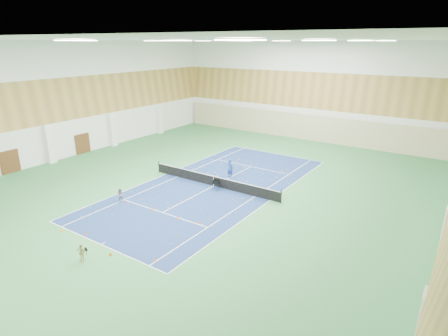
% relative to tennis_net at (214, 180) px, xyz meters
% --- Properties ---
extents(ground, '(40.00, 40.00, 0.00)m').
position_rel_tennis_net_xyz_m(ground, '(0.00, 0.00, -0.55)').
color(ground, '#31723F').
rests_on(ground, ground).
extents(room_shell, '(36.00, 40.00, 12.00)m').
position_rel_tennis_net_xyz_m(room_shell, '(0.00, 0.00, 5.45)').
color(room_shell, white).
rests_on(room_shell, ground).
extents(wood_cladding, '(36.00, 40.00, 8.00)m').
position_rel_tennis_net_xyz_m(wood_cladding, '(0.00, 0.00, 7.45)').
color(wood_cladding, '#AC8340').
rests_on(wood_cladding, room_shell).
extents(ceiling_light_grid, '(21.40, 25.40, 0.06)m').
position_rel_tennis_net_xyz_m(ceiling_light_grid, '(0.00, 0.00, 11.37)').
color(ceiling_light_grid, white).
rests_on(ceiling_light_grid, room_shell).
extents(court_surface, '(10.97, 23.77, 0.01)m').
position_rel_tennis_net_xyz_m(court_surface, '(0.00, 0.00, -0.55)').
color(court_surface, navy).
rests_on(court_surface, ground).
extents(tennis_balls_scatter, '(10.57, 22.77, 0.07)m').
position_rel_tennis_net_xyz_m(tennis_balls_scatter, '(0.00, 0.00, -0.50)').
color(tennis_balls_scatter, '#B9DD25').
rests_on(tennis_balls_scatter, ground).
extents(tennis_net, '(12.80, 0.10, 1.10)m').
position_rel_tennis_net_xyz_m(tennis_net, '(0.00, 0.00, 0.00)').
color(tennis_net, black).
rests_on(tennis_net, ground).
extents(back_curtain, '(35.40, 0.16, 3.20)m').
position_rel_tennis_net_xyz_m(back_curtain, '(0.00, 19.75, 1.05)').
color(back_curtain, '#C6B793').
rests_on(back_curtain, ground).
extents(door_left_a, '(0.08, 1.80, 2.20)m').
position_rel_tennis_net_xyz_m(door_left_a, '(-17.92, -8.00, 0.55)').
color(door_left_a, '#593319').
rests_on(door_left_a, ground).
extents(door_left_b, '(0.08, 1.80, 2.20)m').
position_rel_tennis_net_xyz_m(door_left_b, '(-17.92, 0.00, 0.55)').
color(door_left_b, '#593319').
rests_on(door_left_b, ground).
extents(coach, '(0.68, 0.48, 1.77)m').
position_rel_tennis_net_xyz_m(coach, '(-0.02, 2.63, 0.34)').
color(coach, '#1F4190').
rests_on(coach, ground).
extents(child_court, '(0.70, 0.66, 1.13)m').
position_rel_tennis_net_xyz_m(child_court, '(-4.01, -6.78, 0.02)').
color(child_court, gray).
rests_on(child_court, ground).
extents(child_apron, '(0.67, 0.41, 1.07)m').
position_rel_tennis_net_xyz_m(child_apron, '(0.56, -13.63, -0.02)').
color(child_apron, tan).
rests_on(child_apron, ground).
extents(ball_cart, '(0.65, 0.65, 0.92)m').
position_rel_tennis_net_xyz_m(ball_cart, '(0.73, -0.63, -0.09)').
color(ball_cart, black).
rests_on(ball_cart, ground).
extents(cone_svc_a, '(0.17, 0.17, 0.19)m').
position_rel_tennis_net_xyz_m(cone_svc_a, '(-3.31, -6.74, -0.45)').
color(cone_svc_a, '#F5590C').
rests_on(cone_svc_a, ground).
extents(cone_svc_b, '(0.21, 0.21, 0.23)m').
position_rel_tennis_net_xyz_m(cone_svc_b, '(-0.93, -6.51, -0.44)').
color(cone_svc_b, orange).
rests_on(cone_svc_b, ground).
extents(cone_svc_c, '(0.20, 0.20, 0.22)m').
position_rel_tennis_net_xyz_m(cone_svc_c, '(1.58, -6.52, -0.44)').
color(cone_svc_c, '#FF560D').
rests_on(cone_svc_c, ground).
extents(cone_svc_d, '(0.20, 0.20, 0.22)m').
position_rel_tennis_net_xyz_m(cone_svc_d, '(3.21, -6.30, -0.44)').
color(cone_svc_d, '#F64E0C').
rests_on(cone_svc_d, ground).
extents(cone_base_a, '(0.22, 0.22, 0.24)m').
position_rel_tennis_net_xyz_m(cone_base_a, '(-3.49, -12.25, -0.43)').
color(cone_base_a, orange).
rests_on(cone_base_a, ground).
extents(cone_base_b, '(0.19, 0.19, 0.21)m').
position_rel_tennis_net_xyz_m(cone_base_b, '(-1.81, -11.62, -0.45)').
color(cone_base_b, '#DC560B').
rests_on(cone_base_b, ground).
extents(cone_base_c, '(0.22, 0.22, 0.24)m').
position_rel_tennis_net_xyz_m(cone_base_c, '(1.47, -12.37, -0.43)').
color(cone_base_c, '#D5650B').
rests_on(cone_base_c, ground).
extents(cone_base_d, '(0.18, 0.18, 0.19)m').
position_rel_tennis_net_xyz_m(cone_base_d, '(4.04, -11.34, -0.45)').
color(cone_base_d, '#F25D0C').
rests_on(cone_base_d, ground).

